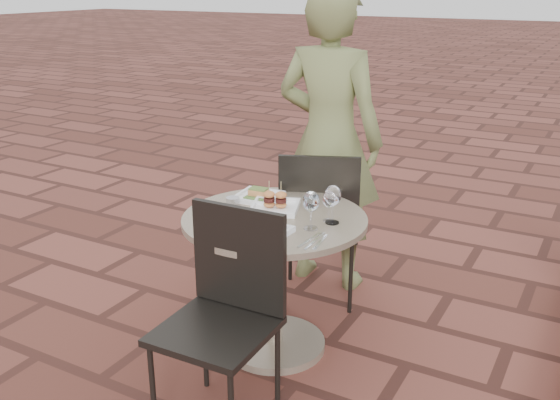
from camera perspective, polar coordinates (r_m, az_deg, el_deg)
The scene contains 13 objects.
ground at distance 3.56m, azimuth -1.63°, elevation -11.16°, with size 60.00×60.00×0.00m, color brown.
cafe_table at distance 3.12m, azimuth -0.48°, elevation -5.75°, with size 0.90×0.90×0.73m.
chair_far at distance 3.54m, azimuth 3.61°, elevation -1.48°, with size 0.58×0.58×0.93m.
chair_near at distance 2.65m, azimuth -4.90°, elevation -9.07°, with size 0.45×0.45×0.93m.
diner at distance 3.74m, azimuth 4.52°, elevation 5.49°, with size 0.66×0.44×1.82m, color #636939.
plate_salmon at distance 3.26m, azimuth -1.98°, elevation 0.38°, with size 0.23×0.23×0.06m.
plate_sliders at distance 3.10m, azimuth -0.45°, elevation -0.38°, with size 0.29×0.29×0.15m.
plate_tuna at distance 2.80m, azimuth -1.68°, elevation -2.92°, with size 0.23×0.23×0.03m.
wine_glass_right at distance 2.83m, azimuth 2.86°, elevation -0.22°, with size 0.08×0.08×0.18m.
wine_glass_mid at distance 2.94m, azimuth 4.49°, elevation -0.03°, with size 0.06×0.06×0.15m.
wine_glass_far at distance 2.91m, azimuth 4.86°, elevation 0.32°, with size 0.08×0.08×0.19m.
steel_ramekin at distance 3.15m, azimuth -4.34°, elevation -0.21°, with size 0.07×0.07×0.05m, color silver.
cutlery_set at distance 2.74m, azimuth 3.22°, elevation -3.76°, with size 0.09×0.21×0.00m, color silver, non-canonical shape.
Camera 1 is at (1.57, -2.63, 1.81)m, focal length 40.00 mm.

